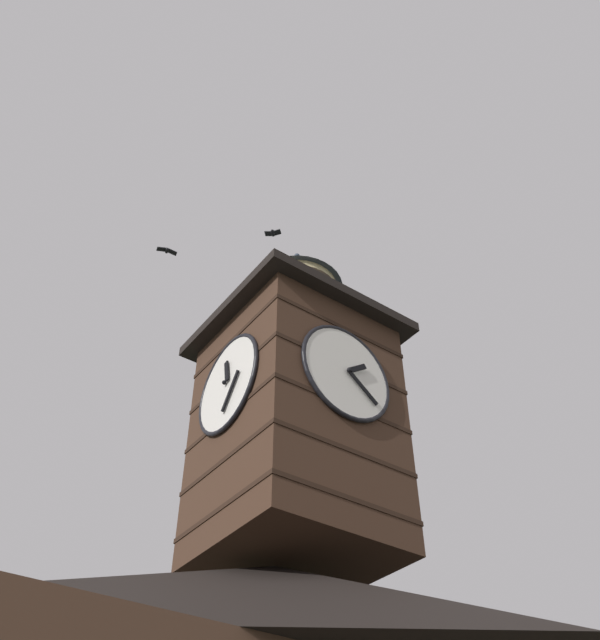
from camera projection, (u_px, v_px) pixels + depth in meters
clock_tower at (296, 409)px, 16.38m from camera, size 4.28×4.28×8.84m
moon at (196, 638)px, 48.66m from camera, size 2.02×2.02×2.02m
flying_bird_high at (273, 233)px, 21.58m from camera, size 0.47×0.49×0.15m
flying_bird_low at (167, 251)px, 19.52m from camera, size 0.57×0.27×0.11m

